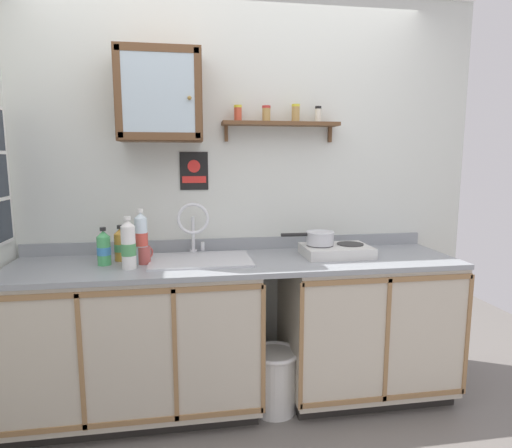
% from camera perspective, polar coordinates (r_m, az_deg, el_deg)
% --- Properties ---
extents(floor, '(5.70, 5.70, 0.00)m').
position_cam_1_polar(floor, '(2.64, -1.06, -26.74)').
color(floor, slate).
rests_on(floor, ground).
extents(back_wall, '(3.30, 0.07, 2.65)m').
position_cam_1_polar(back_wall, '(2.88, -3.23, 4.79)').
color(back_wall, silver).
rests_on(back_wall, ground).
extents(lower_cabinet_run, '(1.45, 0.64, 0.89)m').
position_cam_1_polar(lower_cabinet_run, '(2.76, -15.59, -14.68)').
color(lower_cabinet_run, black).
rests_on(lower_cabinet_run, ground).
extents(lower_cabinet_run_right, '(1.04, 0.64, 0.89)m').
position_cam_1_polar(lower_cabinet_run_right, '(2.96, 14.12, -12.95)').
color(lower_cabinet_run_right, black).
rests_on(lower_cabinet_run_right, ground).
extents(countertop, '(2.66, 0.66, 0.03)m').
position_cam_1_polar(countertop, '(2.61, -2.35, -5.13)').
color(countertop, gray).
rests_on(countertop, lower_cabinet_run).
extents(backsplash, '(2.66, 0.02, 0.08)m').
position_cam_1_polar(backsplash, '(2.89, -3.09, -2.64)').
color(backsplash, gray).
rests_on(backsplash, countertop).
extents(sink, '(0.60, 0.44, 0.45)m').
position_cam_1_polar(sink, '(2.63, -7.44, -4.95)').
color(sink, silver).
rests_on(sink, countertop).
extents(hot_plate_stove, '(0.42, 0.30, 0.07)m').
position_cam_1_polar(hot_plate_stove, '(2.76, 10.54, -3.46)').
color(hot_plate_stove, silver).
rests_on(hot_plate_stove, countertop).
extents(saucepan, '(0.34, 0.18, 0.08)m').
position_cam_1_polar(saucepan, '(2.73, 8.36, -1.79)').
color(saucepan, silver).
rests_on(saucepan, hot_plate_stove).
extents(bottle_opaque_white_0, '(0.08, 0.08, 0.29)m').
position_cam_1_polar(bottle_opaque_white_0, '(2.49, -16.50, -2.72)').
color(bottle_opaque_white_0, white).
rests_on(bottle_opaque_white_0, countertop).
extents(bottle_water_clear_1, '(0.07, 0.07, 0.32)m').
position_cam_1_polar(bottle_water_clear_1, '(2.58, -14.92, -1.82)').
color(bottle_water_clear_1, silver).
rests_on(bottle_water_clear_1, countertop).
extents(bottle_soda_green_2, '(0.08, 0.08, 0.22)m').
position_cam_1_polar(bottle_soda_green_2, '(2.62, -19.46, -3.05)').
color(bottle_soda_green_2, '#4CB266').
rests_on(bottle_soda_green_2, countertop).
extents(bottle_juice_amber_3, '(0.07, 0.07, 0.21)m').
position_cam_1_polar(bottle_juice_amber_3, '(2.70, -17.47, -2.68)').
color(bottle_juice_amber_3, gold).
rests_on(bottle_juice_amber_3, countertop).
extents(mug, '(0.09, 0.10, 0.10)m').
position_cam_1_polar(mug, '(2.60, -14.53, -3.97)').
color(mug, '#B24C47').
rests_on(mug, countertop).
extents(wall_cabinet, '(0.49, 0.29, 0.53)m').
position_cam_1_polar(wall_cabinet, '(2.72, -12.59, 16.19)').
color(wall_cabinet, brown).
extents(spice_shelf, '(0.75, 0.14, 0.23)m').
position_cam_1_polar(spice_shelf, '(2.84, 3.18, 13.38)').
color(spice_shelf, brown).
extents(warning_sign, '(0.18, 0.01, 0.24)m').
position_cam_1_polar(warning_sign, '(2.83, -8.19, 6.91)').
color(warning_sign, black).
extents(trash_bin, '(0.30, 0.30, 0.38)m').
position_cam_1_polar(trash_bin, '(2.79, 2.49, -19.78)').
color(trash_bin, silver).
rests_on(trash_bin, ground).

